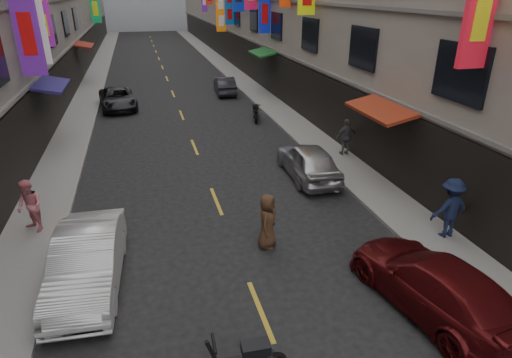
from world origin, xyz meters
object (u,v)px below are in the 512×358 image
car_left_far (118,99)px  car_right_far (225,85)px  pedestrian_rnear (450,208)px  car_left_mid (87,261)px  pedestrian_rfar (346,137)px  car_right_near (435,285)px  car_right_mid (308,161)px  pedestrian_lfar (30,206)px  scooter_far_right (256,113)px  pedestrian_crossing (267,221)px

car_left_far → car_right_far: bearing=10.9°
pedestrian_rnear → car_right_far: bearing=-85.2°
car_left_mid → pedestrian_rnear: (10.37, -0.45, 0.33)m
car_left_far → car_right_far: (7.44, 2.34, -0.02)m
pedestrian_rfar → car_left_far: bearing=-48.1°
car_left_mid → pedestrian_rfar: size_ratio=2.69×
car_left_far → car_right_near: 22.97m
car_right_mid → pedestrian_lfar: bearing=12.7°
pedestrian_rfar → car_right_mid: bearing=35.6°
scooter_far_right → pedestrian_crossing: (-3.14, -13.07, 0.41)m
car_left_far → car_right_mid: car_right_mid is taller
car_right_far → pedestrian_lfar: size_ratio=2.21×
car_left_mid → pedestrian_rnear: 10.38m
pedestrian_lfar → pedestrian_rnear: 12.78m
car_right_near → pedestrian_crossing: pedestrian_crossing is taller
car_right_near → pedestrian_rfar: size_ratio=2.89×
car_right_near → car_right_mid: car_right_mid is taller
car_left_far → pedestrian_crossing: pedestrian_crossing is taller
car_right_mid → scooter_far_right: bearing=-89.0°
car_left_mid → pedestrian_crossing: bearing=9.9°
car_left_far → car_right_far: 7.80m
pedestrian_lfar → pedestrian_rnear: pedestrian_rnear is taller
pedestrian_rnear → pedestrian_crossing: (-5.42, 1.01, -0.21)m
scooter_far_right → pedestrian_rnear: size_ratio=0.94×
car_right_far → pedestrian_crossing: 20.51m
scooter_far_right → pedestrian_rfar: (2.41, -6.81, 0.50)m
car_right_far → car_left_far: bearing=21.2°
scooter_far_right → car_left_far: size_ratio=0.39×
car_right_mid → car_right_far: car_right_mid is taller
scooter_far_right → car_right_far: 7.26m
car_left_mid → car_right_near: car_left_mid is taller
pedestrian_lfar → car_right_near: bearing=16.3°
car_right_far → pedestrian_rnear: 21.50m
car_left_far → scooter_far_right: bearing=-38.6°
car_right_near → pedestrian_lfar: size_ratio=2.82×
pedestrian_crossing → car_left_mid: bearing=127.2°
scooter_far_right → car_left_far: (-7.84, 4.91, 0.20)m
pedestrian_rnear → scooter_far_right: bearing=-83.2°
car_left_mid → car_right_far: (7.69, 20.88, -0.12)m
car_left_far → car_left_mid: bearing=-97.4°
car_left_mid → car_right_near: 8.58m
car_right_mid → pedestrian_rnear: size_ratio=2.22×
pedestrian_rnear → pedestrian_rfar: pedestrian_rnear is taller
car_right_mid → pedestrian_rfar: size_ratio=2.54×
car_right_near → pedestrian_crossing: (-3.05, 3.65, 0.16)m
car_left_mid → pedestrian_lfar: pedestrian_lfar is taller
car_left_far → pedestrian_rnear: size_ratio=2.43×
pedestrian_rfar → pedestrian_lfar: bearing=17.2°
car_left_mid → pedestrian_lfar: size_ratio=2.62×
car_left_mid → pedestrian_rfar: pedestrian_rfar is taller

